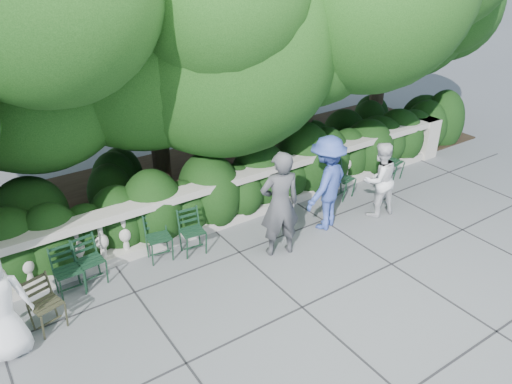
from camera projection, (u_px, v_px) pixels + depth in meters
ground at (288, 265)px, 8.68m from camera, size 90.00×90.00×0.00m
balustrade at (233, 200)px, 9.77m from camera, size 12.00×0.44×1.00m
shrub_hedge at (204, 197)px, 10.87m from camera, size 15.00×2.60×1.70m
tree_canopy at (221, 1)px, 9.52m from camera, size 15.04×6.52×6.78m
chair_a at (163, 263)px, 8.72m from camera, size 0.50×0.53×0.84m
chair_b at (75, 299)px, 7.88m from camera, size 0.44×0.48×0.84m
chair_c at (98, 287)px, 8.13m from camera, size 0.49×0.52×0.84m
chair_d at (197, 256)px, 8.90m from camera, size 0.49×0.52×0.84m
chair_e at (396, 181)px, 11.58m from camera, size 0.53×0.56×0.84m
chair_f at (347, 199)px, 10.79m from camera, size 0.53×0.56×0.84m
chair_weathered at (57, 333)px, 7.21m from camera, size 0.55×0.58×0.84m
person_woman_grey at (280, 204)px, 8.58m from camera, size 0.82×0.64×1.96m
person_casual_man at (379, 179)px, 9.90m from camera, size 0.83×0.69×1.55m
person_older_blue at (327, 183)px, 9.40m from camera, size 1.38×1.08×1.87m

